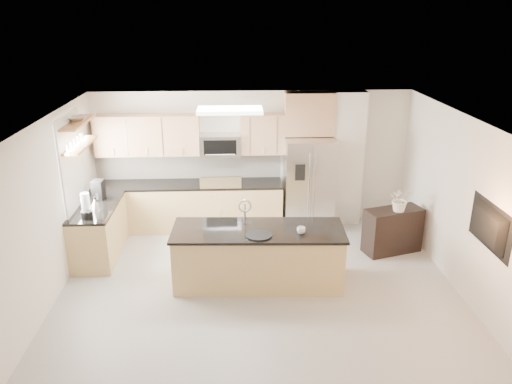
{
  "coord_description": "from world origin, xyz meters",
  "views": [
    {
      "loc": [
        -0.35,
        -6.01,
        4.04
      ],
      "look_at": [
        -0.01,
        1.3,
        1.33
      ],
      "focal_mm": 35.0,
      "sensor_mm": 36.0,
      "label": 1
    }
  ],
  "objects_px": {
    "blender": "(86,208)",
    "island": "(258,256)",
    "platter": "(259,235)",
    "credenza": "(393,230)",
    "bowl": "(77,118)",
    "microwave": "(220,145)",
    "flower_vase": "(401,193)",
    "range": "(222,205)",
    "television": "(484,226)",
    "refrigerator": "(308,184)",
    "kettle": "(95,204)",
    "coffee_maker": "(98,190)",
    "cup": "(301,230)"
  },
  "relations": [
    {
      "from": "kettle",
      "to": "coffee_maker",
      "type": "distance_m",
      "value": 0.53
    },
    {
      "from": "microwave",
      "to": "refrigerator",
      "type": "xyz_separation_m",
      "value": [
        1.66,
        -0.17,
        -0.74
      ]
    },
    {
      "from": "range",
      "to": "island",
      "type": "xyz_separation_m",
      "value": [
        0.6,
        -2.09,
        -0.02
      ]
    },
    {
      "from": "island",
      "to": "kettle",
      "type": "xyz_separation_m",
      "value": [
        -2.62,
        0.82,
        0.57
      ]
    },
    {
      "from": "microwave",
      "to": "coffee_maker",
      "type": "bearing_deg",
      "value": -157.31
    },
    {
      "from": "blender",
      "to": "flower_vase",
      "type": "relative_size",
      "value": 0.65
    },
    {
      "from": "platter",
      "to": "blender",
      "type": "distance_m",
      "value": 2.78
    },
    {
      "from": "refrigerator",
      "to": "bowl",
      "type": "distance_m",
      "value": 4.28
    },
    {
      "from": "coffee_maker",
      "to": "range",
      "type": "bearing_deg",
      "value": 19.75
    },
    {
      "from": "blender",
      "to": "platter",
      "type": "bearing_deg",
      "value": -15.28
    },
    {
      "from": "cup",
      "to": "blender",
      "type": "xyz_separation_m",
      "value": [
        -3.3,
        0.68,
        0.15
      ]
    },
    {
      "from": "credenza",
      "to": "kettle",
      "type": "bearing_deg",
      "value": 164.29
    },
    {
      "from": "range",
      "to": "blender",
      "type": "relative_size",
      "value": 2.71
    },
    {
      "from": "bowl",
      "to": "cup",
      "type": "bearing_deg",
      "value": -21.17
    },
    {
      "from": "range",
      "to": "refrigerator",
      "type": "bearing_deg",
      "value": -1.6
    },
    {
      "from": "flower_vase",
      "to": "microwave",
      "type": "bearing_deg",
      "value": 156.2
    },
    {
      "from": "credenza",
      "to": "bowl",
      "type": "xyz_separation_m",
      "value": [
        -5.24,
        0.22,
        1.99
      ]
    },
    {
      "from": "blender",
      "to": "bowl",
      "type": "bearing_deg",
      "value": 104.74
    },
    {
      "from": "range",
      "to": "platter",
      "type": "height_order",
      "value": "range"
    },
    {
      "from": "credenza",
      "to": "blender",
      "type": "height_order",
      "value": "blender"
    },
    {
      "from": "flower_vase",
      "to": "island",
      "type": "bearing_deg",
      "value": -160.44
    },
    {
      "from": "island",
      "to": "range",
      "type": "bearing_deg",
      "value": 108.42
    },
    {
      "from": "flower_vase",
      "to": "range",
      "type": "bearing_deg",
      "value": 158.18
    },
    {
      "from": "range",
      "to": "refrigerator",
      "type": "height_order",
      "value": "refrigerator"
    },
    {
      "from": "blender",
      "to": "flower_vase",
      "type": "distance_m",
      "value": 5.14
    },
    {
      "from": "microwave",
      "to": "refrigerator",
      "type": "distance_m",
      "value": 1.82
    },
    {
      "from": "refrigerator",
      "to": "kettle",
      "type": "bearing_deg",
      "value": -161.58
    },
    {
      "from": "cup",
      "to": "island",
      "type": "bearing_deg",
      "value": 164.03
    },
    {
      "from": "island",
      "to": "coffee_maker",
      "type": "relative_size",
      "value": 7.82
    },
    {
      "from": "credenza",
      "to": "bowl",
      "type": "relative_size",
      "value": 2.7
    },
    {
      "from": "blender",
      "to": "island",
      "type": "bearing_deg",
      "value": -10.62
    },
    {
      "from": "blender",
      "to": "bowl",
      "type": "xyz_separation_m",
      "value": [
        -0.18,
        0.67,
        1.28
      ]
    },
    {
      "from": "bowl",
      "to": "kettle",
      "type": "bearing_deg",
      "value": -57.01
    },
    {
      "from": "microwave",
      "to": "flower_vase",
      "type": "height_order",
      "value": "microwave"
    },
    {
      "from": "platter",
      "to": "blender",
      "type": "relative_size",
      "value": 0.92
    },
    {
      "from": "credenza",
      "to": "television",
      "type": "relative_size",
      "value": 0.92
    },
    {
      "from": "cup",
      "to": "flower_vase",
      "type": "relative_size",
      "value": 0.2
    },
    {
      "from": "refrigerator",
      "to": "island",
      "type": "height_order",
      "value": "refrigerator"
    },
    {
      "from": "cup",
      "to": "flower_vase",
      "type": "xyz_separation_m",
      "value": [
        1.83,
        1.05,
        0.16
      ]
    },
    {
      "from": "microwave",
      "to": "blender",
      "type": "height_order",
      "value": "microwave"
    },
    {
      "from": "blender",
      "to": "credenza",
      "type": "bearing_deg",
      "value": 5.04
    },
    {
      "from": "range",
      "to": "kettle",
      "type": "relative_size",
      "value": 4.73
    },
    {
      "from": "kettle",
      "to": "bowl",
      "type": "xyz_separation_m",
      "value": [
        -0.23,
        0.35,
        1.36
      ]
    },
    {
      "from": "platter",
      "to": "range",
      "type": "bearing_deg",
      "value": 104.42
    },
    {
      "from": "television",
      "to": "platter",
      "type": "bearing_deg",
      "value": 74.67
    },
    {
      "from": "microwave",
      "to": "island",
      "type": "distance_m",
      "value": 2.58
    },
    {
      "from": "microwave",
      "to": "television",
      "type": "bearing_deg",
      "value": -42.75
    },
    {
      "from": "range",
      "to": "microwave",
      "type": "bearing_deg",
      "value": 90.0
    },
    {
      "from": "coffee_maker",
      "to": "bowl",
      "type": "distance_m",
      "value": 1.32
    },
    {
      "from": "television",
      "to": "refrigerator",
      "type": "bearing_deg",
      "value": 31.04
    }
  ]
}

